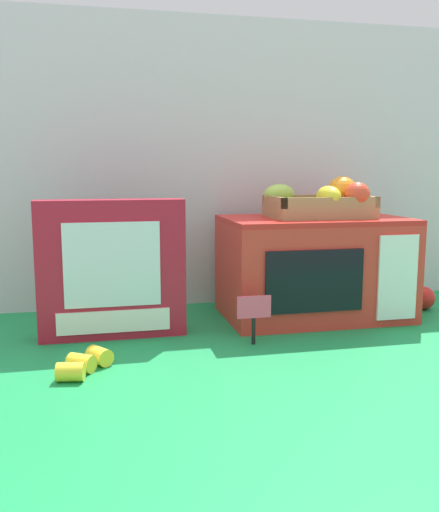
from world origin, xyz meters
TOP-DOWN VIEW (x-y plane):
  - ground_plane at (0.00, 0.00)m, footprint 1.70×1.70m
  - display_back_panel at (0.00, 0.23)m, footprint 1.61×0.03m
  - toy_microwave at (0.13, 0.03)m, footprint 0.42×0.27m
  - food_groups_crate at (0.15, 0.03)m, footprint 0.24×0.17m
  - cookie_set_box at (-0.34, -0.03)m, footprint 0.30×0.07m
  - price_sign at (-0.07, -0.15)m, footprint 0.07×0.01m
  - loose_toy_banana at (-0.40, -0.24)m, footprint 0.10×0.12m
  - loose_toy_apple at (0.43, 0.03)m, footprint 0.06×0.06m

SIDE VIEW (x-z plane):
  - ground_plane at x=0.00m, z-range 0.00..0.00m
  - loose_toy_banana at x=-0.40m, z-range 0.00..0.03m
  - loose_toy_apple at x=0.43m, z-range 0.00..0.06m
  - price_sign at x=-0.07m, z-range 0.02..0.12m
  - toy_microwave at x=0.13m, z-range 0.00..0.24m
  - cookie_set_box at x=-0.34m, z-range 0.00..0.29m
  - food_groups_crate at x=0.15m, z-range 0.22..0.32m
  - display_back_panel at x=0.00m, z-range 0.00..0.73m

